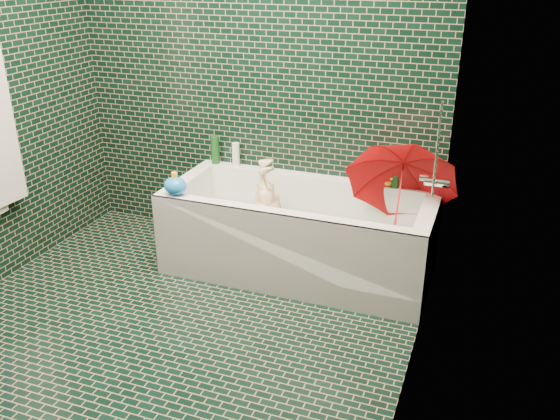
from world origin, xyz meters
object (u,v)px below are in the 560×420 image
at_px(rubber_duck, 388,181).
at_px(umbrella, 399,195).
at_px(child, 274,226).
at_px(bath_toy, 175,185).
at_px(bathtub, 298,242).

bearing_deg(rubber_duck, umbrella, -48.55).
relative_size(child, rubber_duck, 8.04).
bearing_deg(bath_toy, rubber_duck, 36.27).
height_order(umbrella, bath_toy, umbrella).
bearing_deg(umbrella, child, -175.29).
height_order(child, umbrella, umbrella).
relative_size(bathtub, bath_toy, 10.27).
height_order(umbrella, rubber_duck, umbrella).
xyz_separation_m(rubber_duck, bath_toy, (-1.21, -0.61, 0.03)).
bearing_deg(child, bathtub, 81.97).
xyz_separation_m(child, bath_toy, (-0.55, -0.26, 0.30)).
height_order(bathtub, rubber_duck, rubber_duck).
bearing_deg(rubber_duck, child, -134.57).
xyz_separation_m(umbrella, rubber_duck, (-0.12, 0.27, -0.02)).
distance_m(child, umbrella, 0.84).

